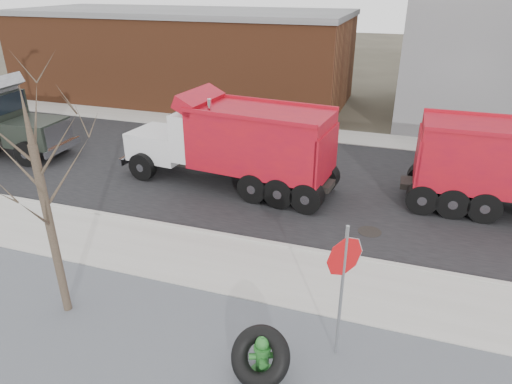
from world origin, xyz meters
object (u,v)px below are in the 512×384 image
(fire_hydrant, at_px, (262,358))
(stop_sign, at_px, (343,271))
(truck_tire, at_px, (260,357))
(dump_truck_red_b, at_px, (235,141))

(fire_hydrant, xyz_separation_m, stop_sign, (1.25, 0.99, 1.58))
(truck_tire, bearing_deg, fire_hydrant, 78.83)
(fire_hydrant, xyz_separation_m, truck_tire, (-0.02, -0.08, 0.10))
(fire_hydrant, height_order, dump_truck_red_b, dump_truck_red_b)
(fire_hydrant, relative_size, truck_tire, 0.67)
(truck_tire, bearing_deg, dump_truck_red_b, 113.74)
(stop_sign, bearing_deg, truck_tire, -164.50)
(stop_sign, xyz_separation_m, dump_truck_red_b, (-4.86, 7.11, -0.30))
(truck_tire, xyz_separation_m, stop_sign, (1.26, 1.07, 1.49))
(stop_sign, bearing_deg, dump_truck_red_b, 99.63)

